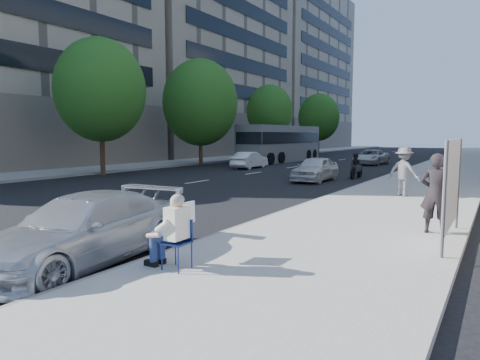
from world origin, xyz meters
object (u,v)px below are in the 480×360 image
Objects in this scene: jogger at (404,171)px; white_sedan_near at (315,169)px; motorcycle at (356,167)px; bus at (281,144)px; seated_protester at (172,227)px; parked_sedan at (83,229)px; white_sedan_far at (371,157)px; white_sedan_mid at (250,160)px; pedestrian_woman at (436,193)px; protest_banner at (452,184)px.

white_sedan_near is at bearing -25.30° from jogger.
bus is at bearing 129.52° from motorcycle.
seated_protester is at bearing -77.70° from white_sedan_near.
parked_sedan is 18.76m from motorcycle.
seated_protester is at bearing -65.98° from bus.
white_sedan_near is 0.88× the size of white_sedan_far.
bus is (-9.12, 14.62, 0.97)m from white_sedan_near.
bus is (-14.41, 19.09, 0.55)m from jogger.
white_sedan_mid is at bearing -124.42° from white_sedan_far.
white_sedan_far is (6.64, 8.71, 0.01)m from white_sedan_mid.
pedestrian_woman is 0.92× the size of motorcycle.
white_sedan_near is 0.32× the size of bus.
parked_sedan is at bearing -139.93° from protest_banner.
jogger reaches higher than white_sedan_near.
seated_protester is 11.45m from jogger.
motorcycle is (-6.09, 13.86, -0.76)m from protest_banner.
protest_banner is 0.79× the size of white_sedan_near.
parked_sedan is at bearing 110.22° from white_sedan_mid.
protest_banner is at bearing 123.15° from jogger.
protest_banner is at bearing -55.93° from bus.
pedestrian_woman is 0.48× the size of white_sedan_near.
motorcycle is (8.87, -3.25, 0.03)m from white_sedan_mid.
pedestrian_woman is 0.41× the size of parked_sedan.
pedestrian_woman is at bearing 121.69° from jogger.
motorcycle is (-3.87, 7.12, -0.45)m from jogger.
jogger is 16.43m from white_sedan_mid.
motorcycle is at bearing -66.70° from pedestrian_woman.
protest_banner is at bearing -69.26° from white_sedan_far.
motorcycle is (-0.26, 18.76, -0.02)m from parked_sedan.
white_sedan_far is at bearing 98.28° from seated_protester.
white_sedan_near is (-5.29, 4.47, -0.42)m from jogger.
protest_banner is (0.38, -0.63, 0.31)m from pedestrian_woman.
white_sedan_mid is at bearing 117.01° from seated_protester.
pedestrian_woman is at bearing 39.94° from parked_sedan.
jogger is 0.16× the size of bus.
pedestrian_woman is 0.62× the size of protest_banner.
parked_sedan is 2.22× the size of motorcycle.
protest_banner reaches higher than jogger.
parked_sedan reaches higher than white_sedan_far.
protest_banner is at bearing 49.71° from seated_protester.
jogger reaches higher than motorcycle.
seated_protester is at bearing 114.72° from white_sedan_mid.
white_sedan_far is 2.17× the size of motorcycle.
white_sedan_far is at bearing -72.56° from pedestrian_woman.
white_sedan_mid is (-9.13, 22.01, -0.05)m from parked_sedan.
protest_banner reaches higher than white_sedan_mid.
parked_sedan is 30.83m from white_sedan_far.
bus reaches higher than jogger.
parked_sedan is at bearing -91.05° from motorcycle.
parked_sedan is 1.02× the size of white_sedan_far.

